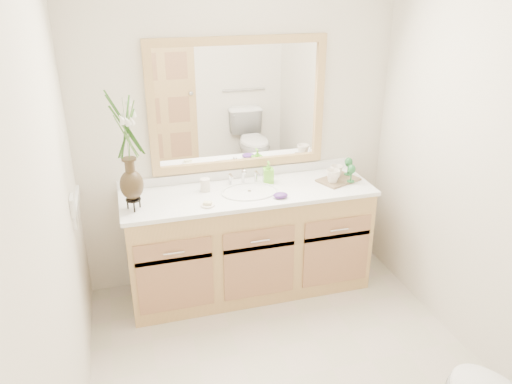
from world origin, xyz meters
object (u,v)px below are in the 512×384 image
object	(u,v)px
tumbler	(205,185)
soap_bottle	(268,173)
flower_vase	(126,136)
tray	(338,180)

from	to	relation	value
tumbler	soap_bottle	bearing A→B (deg)	2.86
flower_vase	soap_bottle	xyz separation A→B (m)	(1.01, 0.20, -0.44)
soap_bottle	tray	distance (m)	0.54
flower_vase	tray	world-z (taller)	flower_vase
flower_vase	tumbler	size ratio (longest dim) A/B	8.15
flower_vase	tray	bearing A→B (deg)	3.16
flower_vase	soap_bottle	world-z (taller)	flower_vase
soap_bottle	tumbler	bearing A→B (deg)	-168.14
soap_bottle	tray	xyz separation A→B (m)	(0.52, -0.12, -0.07)
flower_vase	tumbler	bearing A→B (deg)	18.98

